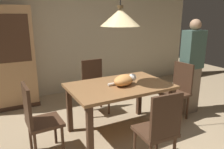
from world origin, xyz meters
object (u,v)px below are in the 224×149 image
at_px(chair_near_front, 159,128).
at_px(chair_left_side, 38,118).
at_px(chair_right_side, 178,88).
at_px(chair_far_back, 95,84).
at_px(person_standing, 191,67).
at_px(pendant_lamp, 120,17).
at_px(dining_table, 119,91).
at_px(hutch_bookcase, 2,61).
at_px(cat_sleeping, 125,80).

height_order(chair_near_front, chair_left_side, same).
relative_size(chair_right_side, chair_far_back, 1.00).
xyz_separation_m(chair_left_side, person_standing, (2.59, 0.07, 0.31)).
bearing_deg(chair_far_back, pendant_lamp, -89.99).
relative_size(dining_table, hutch_bookcase, 0.76).
distance_m(chair_left_side, chair_far_back, 1.43).
relative_size(chair_far_back, hutch_bookcase, 0.50).
height_order(cat_sleeping, hutch_bookcase, hutch_bookcase).
distance_m(chair_right_side, chair_near_front, 1.44).
relative_size(hutch_bookcase, person_standing, 1.14).
bearing_deg(hutch_bookcase, chair_right_side, -35.47).
distance_m(dining_table, chair_right_side, 1.14).
relative_size(pendant_lamp, person_standing, 0.80).
distance_m(cat_sleeping, pendant_lamp, 0.84).
xyz_separation_m(cat_sleeping, hutch_bookcase, (-1.44, 1.86, 0.06)).
relative_size(chair_near_front, chair_far_back, 1.00).
bearing_deg(person_standing, hutch_bookcase, 148.68).
distance_m(chair_right_side, cat_sleeping, 1.13).
relative_size(chair_left_side, pendant_lamp, 0.72).
xyz_separation_m(pendant_lamp, hutch_bookcase, (-1.39, 1.80, -0.77)).
distance_m(chair_left_side, person_standing, 2.61).
height_order(pendant_lamp, hutch_bookcase, pendant_lamp).
xyz_separation_m(cat_sleeping, pendant_lamp, (-0.05, 0.06, 0.84)).
xyz_separation_m(chair_right_side, chair_left_side, (-2.26, -0.01, 0.00)).
relative_size(pendant_lamp, hutch_bookcase, 0.70).
relative_size(chair_near_front, hutch_bookcase, 0.50).
distance_m(chair_left_side, hutch_bookcase, 1.86).
xyz_separation_m(chair_near_front, pendant_lamp, (0.00, 0.88, 1.15)).
xyz_separation_m(chair_far_back, person_standing, (1.46, -0.81, 0.31)).
bearing_deg(chair_right_side, chair_far_back, 142.29).
height_order(chair_right_side, chair_near_front, same).
bearing_deg(pendant_lamp, chair_left_side, -179.86).
relative_size(chair_left_side, cat_sleeping, 2.28).
height_order(chair_right_side, hutch_bookcase, hutch_bookcase).
relative_size(cat_sleeping, hutch_bookcase, 0.22).
relative_size(chair_left_side, chair_far_back, 1.00).
height_order(chair_near_front, chair_far_back, same).
height_order(chair_right_side, chair_left_side, same).
bearing_deg(hutch_bookcase, person_standing, -31.32).
distance_m(hutch_bookcase, person_standing, 3.34).
relative_size(chair_far_back, pendant_lamp, 0.72).
xyz_separation_m(chair_right_side, chair_far_back, (-1.13, 0.87, 0.00)).
bearing_deg(pendant_lamp, chair_near_front, -90.31).
height_order(dining_table, cat_sleeping, cat_sleeping).
xyz_separation_m(chair_near_front, chair_far_back, (0.00, 1.76, 0.00)).
bearing_deg(dining_table, chair_left_side, -179.86).
height_order(dining_table, person_standing, person_standing).
height_order(chair_near_front, person_standing, person_standing).
xyz_separation_m(chair_near_front, person_standing, (1.47, 0.94, 0.31)).
bearing_deg(chair_near_front, hutch_bookcase, 117.40).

